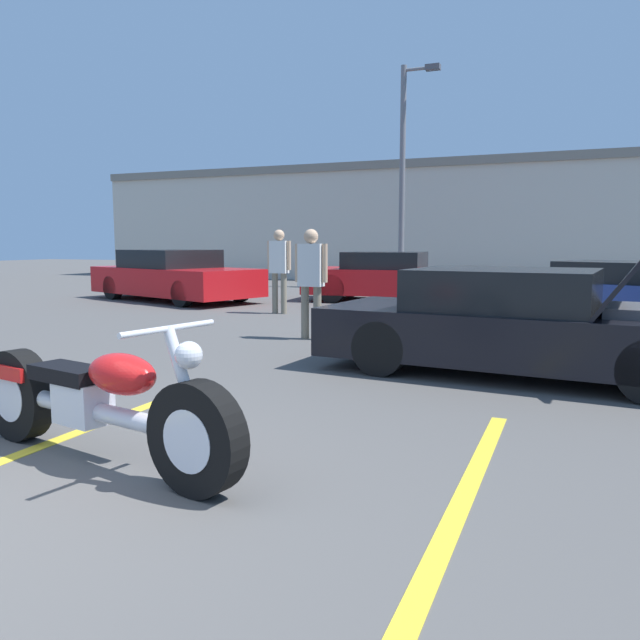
% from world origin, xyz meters
% --- Properties ---
extents(parking_stripe_middle, '(0.12, 4.54, 0.01)m').
position_xyz_m(parking_stripe_middle, '(-0.48, 0.98, 0.00)').
color(parking_stripe_middle, yellow).
rests_on(parking_stripe_middle, ground).
extents(parking_stripe_back, '(0.12, 4.54, 0.01)m').
position_xyz_m(parking_stripe_back, '(2.46, 0.98, 0.00)').
color(parking_stripe_back, yellow).
rests_on(parking_stripe_back, ground).
extents(far_building, '(32.00, 4.20, 4.40)m').
position_xyz_m(far_building, '(0.00, 22.27, 2.34)').
color(far_building, beige).
rests_on(far_building, ground).
extents(light_pole, '(1.21, 0.28, 6.86)m').
position_xyz_m(light_pole, '(-2.14, 17.51, 3.80)').
color(light_pole, slate).
rests_on(light_pole, ground).
extents(motorcycle, '(2.47, 0.85, 0.97)m').
position_xyz_m(motorcycle, '(0.14, 1.16, 0.40)').
color(motorcycle, black).
rests_on(motorcycle, ground).
extents(show_car_hood_open, '(4.37, 2.15, 1.93)m').
position_xyz_m(show_car_hood_open, '(2.44, 5.14, 0.56)').
color(show_car_hood_open, black).
rests_on(show_car_hood_open, ground).
extents(parked_car_left_row, '(5.10, 3.36, 1.27)m').
position_xyz_m(parked_car_left_row, '(-6.34, 11.09, 0.60)').
color(parked_car_left_row, red).
rests_on(parked_car_left_row, ground).
extents(parked_car_mid_right_row, '(4.55, 3.21, 1.10)m').
position_xyz_m(parked_car_mid_right_row, '(3.83, 10.58, 0.54)').
color(parked_car_mid_right_row, navy).
rests_on(parked_car_mid_right_row, ground).
extents(parked_car_mid_left_row, '(4.28, 2.27, 1.22)m').
position_xyz_m(parked_car_mid_left_row, '(-1.26, 12.94, 0.59)').
color(parked_car_mid_left_row, red).
rests_on(parked_car_mid_left_row, ground).
extents(spectator_near_motorcycle, '(0.52, 0.22, 1.70)m').
position_xyz_m(spectator_near_motorcycle, '(-2.60, 9.46, 1.01)').
color(spectator_near_motorcycle, gray).
rests_on(spectator_near_motorcycle, ground).
extents(spectator_by_show_car, '(0.52, 0.22, 1.64)m').
position_xyz_m(spectator_by_show_car, '(-0.66, 6.57, 0.97)').
color(spectator_by_show_car, gray).
rests_on(spectator_by_show_car, ground).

